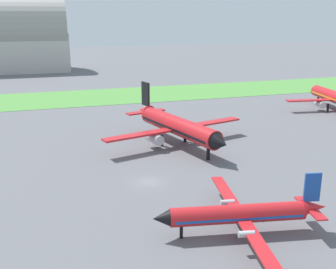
# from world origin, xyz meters

# --- Properties ---
(ground_plane) EXTENTS (600.00, 600.00, 0.00)m
(ground_plane) POSITION_xyz_m (0.00, 0.00, 0.00)
(ground_plane) COLOR slate
(grass_taxiway_strip) EXTENTS (360.00, 28.00, 0.08)m
(grass_taxiway_strip) POSITION_xyz_m (0.00, 73.22, 0.04)
(grass_taxiway_strip) COLOR #549342
(grass_taxiway_strip) RESTS_ON ground_plane
(airplane_foreground_turboprop) EXTENTS (21.23, 24.68, 7.44)m
(airplane_foreground_turboprop) POSITION_xyz_m (6.39, -18.98, 2.72)
(airplane_foreground_turboprop) COLOR red
(airplane_foreground_turboprop) RESTS_ON ground_plane
(airplane_parked_jet_far) EXTENTS (28.26, 27.83, 10.02)m
(airplane_parked_jet_far) POSITION_xyz_m (62.29, 33.82, 3.61)
(airplane_parked_jet_far) COLOR red
(airplane_parked_jet_far) RESTS_ON ground_plane
(airplane_midfield_jet) EXTENTS (31.16, 30.81, 11.20)m
(airplane_midfield_jet) POSITION_xyz_m (10.23, 16.81, 4.04)
(airplane_midfield_jet) COLOR red
(airplane_midfield_jet) RESTS_ON ground_plane
(hangar_distant) EXTENTS (53.30, 26.55, 33.25)m
(hangar_distant) POSITION_xyz_m (-27.95, 148.31, 15.72)
(hangar_distant) COLOR #BCB7B2
(hangar_distant) RESTS_ON ground_plane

